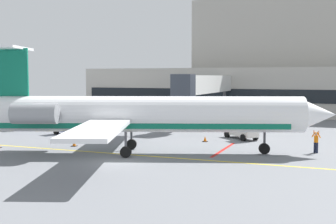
% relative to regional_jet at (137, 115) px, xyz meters
% --- Properties ---
extents(ground, '(120.00, 120.00, 0.11)m').
position_rel_regional_jet_xyz_m(ground, '(0.24, -4.10, -3.30)').
color(ground, slate).
extents(terminal_building, '(61.74, 15.54, 19.76)m').
position_rel_regional_jet_xyz_m(terminal_building, '(5.42, 44.23, 4.40)').
color(terminal_building, '#B7B2A8').
rests_on(terminal_building, ground).
extents(jet_bridge_west, '(2.40, 22.15, 6.67)m').
position_rel_regional_jet_xyz_m(jet_bridge_west, '(-1.15, 24.07, 2.04)').
color(jet_bridge_west, silver).
rests_on(jet_bridge_west, ground).
extents(regional_jet, '(31.16, 24.17, 8.85)m').
position_rel_regional_jet_xyz_m(regional_jet, '(0.00, 0.00, 0.00)').
color(regional_jet, white).
rests_on(regional_jet, ground).
extents(baggage_tug, '(4.05, 3.90, 2.23)m').
position_rel_regional_jet_xyz_m(baggage_tug, '(6.61, 11.26, -2.25)').
color(baggage_tug, silver).
rests_on(baggage_tug, ground).
extents(pushback_tractor, '(3.60, 2.78, 2.13)m').
position_rel_regional_jet_xyz_m(pushback_tractor, '(-12.47, 8.08, -2.29)').
color(pushback_tractor, '#19389E').
rests_on(pushback_tractor, ground).
extents(belt_loader, '(3.15, 2.54, 1.98)m').
position_rel_regional_jet_xyz_m(belt_loader, '(-20.25, 9.34, -2.36)').
color(belt_loader, '#19389E').
rests_on(belt_loader, ground).
extents(fuel_tank, '(6.56, 3.05, 2.69)m').
position_rel_regional_jet_xyz_m(fuel_tank, '(-15.91, 29.74, -1.76)').
color(fuel_tank, white).
rests_on(fuel_tank, ground).
extents(marshaller, '(0.79, 0.42, 1.91)m').
position_rel_regional_jet_xyz_m(marshaller, '(13.90, 5.66, -2.29)').
color(marshaller, '#191E33').
rests_on(marshaller, ground).
extents(safety_cone_bravo, '(0.47, 0.47, 0.55)m').
position_rel_regional_jet_xyz_m(safety_cone_bravo, '(3.44, 8.29, -3.00)').
color(safety_cone_bravo, orange).
rests_on(safety_cone_bravo, ground).
extents(safety_cone_charlie, '(0.47, 0.47, 0.55)m').
position_rel_regional_jet_xyz_m(safety_cone_charlie, '(-6.97, 1.19, -3.00)').
color(safety_cone_charlie, orange).
rests_on(safety_cone_charlie, ground).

